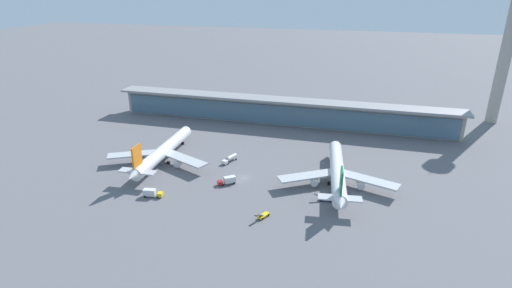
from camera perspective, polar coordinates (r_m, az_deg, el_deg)
name	(u,v)px	position (r m, az deg, el deg)	size (l,w,h in m)	color
ground_plane	(243,178)	(168.63, -1.79, -4.79)	(1200.00, 1200.00, 0.00)	slate
airliner_left_stand	(163,151)	(185.61, -13.10, -1.04)	(47.75, 62.09, 16.54)	white
airliner_centre_stand	(337,172)	(164.77, 11.47, -3.90)	(47.45, 62.11, 16.54)	white
service_truck_near_nose_red	(228,180)	(163.05, -4.02, -5.15)	(7.20, 6.26, 3.10)	#B21E1E
service_truck_under_wing_yellow	(263,216)	(141.08, 1.02, -10.12)	(4.16, 6.72, 2.70)	yellow
service_truck_mid_apron_blue	(325,199)	(153.22, 9.78, -7.69)	(6.91, 2.40, 2.70)	#234C9E
service_truck_by_tail_white	(230,158)	(182.86, -3.70, -2.04)	(5.09, 8.85, 2.95)	silver
service_truck_on_taxiway_yellow	(152,193)	(158.42, -14.60, -6.71)	(7.58, 3.49, 3.10)	yellow
terminal_building	(281,111)	(231.45, 3.53, 4.75)	(196.76, 12.80, 15.20)	#9E998E
control_tower	(508,45)	(265.07, 32.14, 11.77)	(12.00, 12.00, 81.35)	#9E998E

